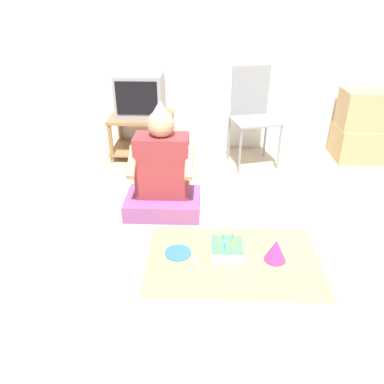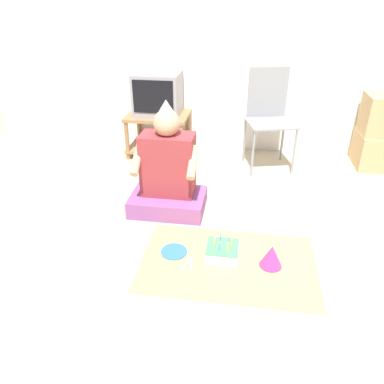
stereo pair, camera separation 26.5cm
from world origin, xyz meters
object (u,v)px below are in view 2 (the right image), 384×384
object	(u,v)px
folding_chair	(269,112)
birthday_cake	(222,251)
tv	(158,94)
person_seated	(168,174)
party_hat_blue	(272,256)
paper_plate	(174,251)

from	to	relation	value
folding_chair	birthday_cake	world-z (taller)	folding_chair
tv	person_seated	xyz separation A→B (m)	(0.35, -1.20, -0.34)
tv	party_hat_blue	bearing A→B (deg)	-57.40
party_hat_blue	folding_chair	bearing A→B (deg)	90.61
birthday_cake	person_seated	bearing A→B (deg)	129.85
party_hat_blue	paper_plate	xyz separation A→B (m)	(-0.66, 0.04, -0.07)
birthday_cake	paper_plate	xyz separation A→B (m)	(-0.33, 0.00, -0.04)
tv	person_seated	world-z (taller)	person_seated
birthday_cake	paper_plate	world-z (taller)	birthday_cake
party_hat_blue	tv	bearing A→B (deg)	122.60
folding_chair	person_seated	world-z (taller)	folding_chair
folding_chair	birthday_cake	distance (m)	1.75
tv	party_hat_blue	size ratio (longest dim) A/B	3.03
person_seated	party_hat_blue	xyz separation A→B (m)	(0.82, -0.64, -0.23)
person_seated	paper_plate	xyz separation A→B (m)	(0.16, -0.59, -0.30)
birthday_cake	party_hat_blue	xyz separation A→B (m)	(0.32, -0.04, 0.03)
party_hat_blue	paper_plate	bearing A→B (deg)	176.38
person_seated	tv	bearing A→B (deg)	106.40
tv	person_seated	size ratio (longest dim) A/B	0.52
party_hat_blue	paper_plate	world-z (taller)	party_hat_blue
person_seated	birthday_cake	bearing A→B (deg)	-50.15
tv	person_seated	distance (m)	1.30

